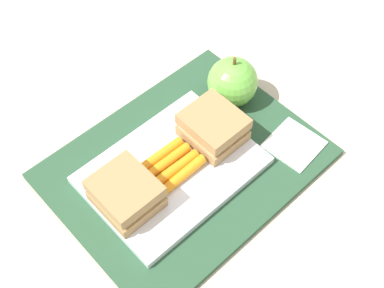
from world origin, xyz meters
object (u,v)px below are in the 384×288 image
object	(u,v)px
sandwich_half_right	(213,127)
carrot_sticks_bundle	(172,165)
paper_napkin	(294,144)
food_tray	(172,170)
sandwich_half_left	(126,193)
apple	(233,82)

from	to	relation	value
sandwich_half_right	carrot_sticks_bundle	bearing A→B (deg)	179.90
carrot_sticks_bundle	paper_napkin	size ratio (longest dim) A/B	1.11
food_tray	sandwich_half_right	bearing A→B (deg)	0.00
sandwich_half_left	sandwich_half_right	world-z (taller)	same
food_tray	apple	size ratio (longest dim) A/B	2.65
sandwich_half_left	apple	bearing A→B (deg)	9.39
apple	food_tray	bearing A→B (deg)	-166.06
food_tray	sandwich_half_left	bearing A→B (deg)	180.00
food_tray	paper_napkin	distance (m)	0.18
food_tray	carrot_sticks_bundle	size ratio (longest dim) A/B	2.97
sandwich_half_left	apple	xyz separation A→B (m)	(0.23, 0.04, 0.00)
sandwich_half_left	apple	size ratio (longest dim) A/B	0.92
sandwich_half_left	carrot_sticks_bundle	size ratio (longest dim) A/B	1.03
sandwich_half_left	carrot_sticks_bundle	bearing A→B (deg)	0.10
sandwich_half_left	paper_napkin	bearing A→B (deg)	-19.65
food_tray	carrot_sticks_bundle	xyz separation A→B (m)	(-0.00, 0.00, 0.01)
food_tray	sandwich_half_right	size ratio (longest dim) A/B	2.88
sandwich_half_left	apple	distance (m)	0.24
sandwich_half_right	paper_napkin	xyz separation A→B (m)	(0.08, -0.08, -0.03)
apple	sandwich_half_right	bearing A→B (deg)	-153.56
food_tray	paper_napkin	size ratio (longest dim) A/B	3.29
sandwich_half_right	apple	xyz separation A→B (m)	(0.08, 0.04, 0.00)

